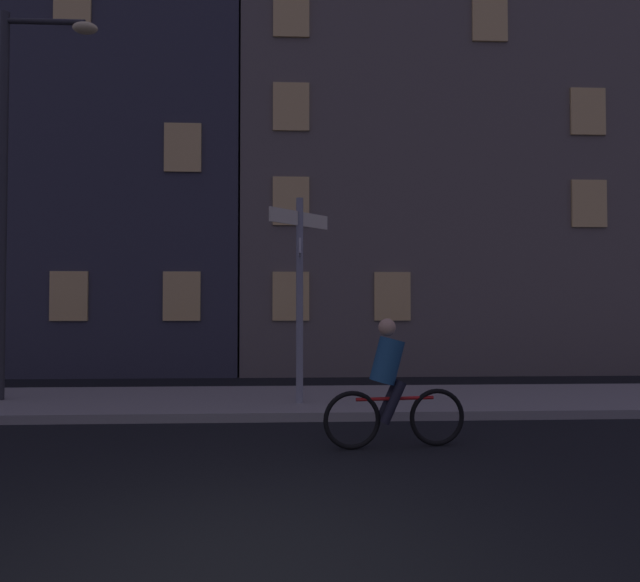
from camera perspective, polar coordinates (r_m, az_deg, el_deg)
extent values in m
cube|color=gray|center=(9.96, -4.63, -11.34)|extent=(40.00, 2.83, 0.14)
cylinder|color=gray|center=(9.28, -2.13, -0.93)|extent=(0.12, 0.12, 3.45)
cube|color=beige|center=(9.39, -2.12, 7.50)|extent=(1.00, 1.00, 0.24)
cube|color=white|center=(9.33, -2.12, 4.31)|extent=(0.03, 1.36, 0.24)
cylinder|color=#2D2D30|center=(11.19, -30.07, 7.78)|extent=(0.16, 0.16, 6.80)
cylinder|color=#2D2D30|center=(11.86, -26.59, 23.68)|extent=(1.39, 0.10, 0.10)
ellipsoid|color=#F9E099|center=(11.57, -23.16, 23.76)|extent=(0.44, 0.28, 0.20)
torus|color=black|center=(7.27, 12.04, -12.67)|extent=(0.72, 0.14, 0.72)
torus|color=black|center=(6.96, 3.34, -13.21)|extent=(0.72, 0.14, 0.72)
cylinder|color=red|center=(7.05, 7.78, -10.98)|extent=(1.00, 0.16, 0.04)
cylinder|color=navy|center=(6.96, 6.97, -7.16)|extent=(0.49, 0.37, 0.61)
sphere|color=tan|center=(6.93, 6.96, -3.74)|extent=(0.22, 0.22, 0.22)
cylinder|color=black|center=(7.13, 7.17, -11.12)|extent=(0.35, 0.16, 0.55)
cylinder|color=black|center=(6.96, 7.60, -11.36)|extent=(0.35, 0.16, 0.55)
cube|color=#383842|center=(20.26, -27.01, 13.52)|extent=(13.48, 8.53, 13.94)
cube|color=#F2C672|center=(14.57, -24.58, -0.48)|extent=(0.90, 0.06, 1.20)
cube|color=#F2C672|center=(13.79, -14.13, -0.52)|extent=(0.90, 0.06, 1.20)
cube|color=#F2C672|center=(14.32, -14.03, 14.23)|extent=(0.90, 0.06, 1.20)
cube|color=#6B6056|center=(18.63, 13.11, 12.29)|extent=(12.56, 7.74, 12.41)
cube|color=#F2C672|center=(13.52, -3.03, -0.54)|extent=(0.90, 0.06, 1.20)
cube|color=#F2C672|center=(13.73, 7.51, -0.55)|extent=(0.90, 0.06, 1.20)
cube|color=#F2C672|center=(13.76, -3.02, 9.30)|extent=(0.90, 0.06, 1.20)
cube|color=#F2C672|center=(15.63, 26.11, 8.14)|extent=(0.90, 0.06, 1.20)
cube|color=#F2C672|center=(14.39, -3.01, 18.53)|extent=(0.90, 0.06, 1.20)
cube|color=#F2C672|center=(16.19, 26.01, 16.38)|extent=(0.90, 0.06, 1.20)
cube|color=#F2C672|center=(15.35, -2.99, 26.81)|extent=(0.90, 0.06, 1.20)
cube|color=#F2C672|center=(16.12, 17.19, 25.42)|extent=(0.90, 0.06, 1.20)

